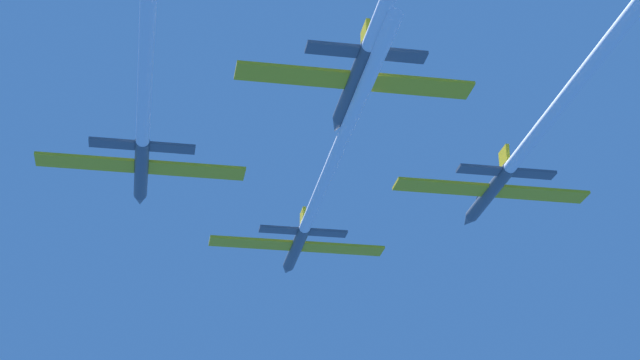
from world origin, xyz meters
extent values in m
cylinder|color=#4C5660|center=(0.92, 0.42, -0.05)|extent=(1.31, 11.93, 1.31)
cone|color=#4C5660|center=(0.92, 7.70, -0.05)|extent=(1.29, 2.62, 1.29)
ellipsoid|color=black|center=(0.92, 3.05, 0.51)|extent=(0.92, 2.39, 0.66)
cube|color=yellow|center=(-4.27, -0.17, -0.05)|extent=(9.07, 2.62, 0.29)
cube|color=yellow|center=(6.11, -0.17, -0.05)|extent=(9.07, 2.62, 0.29)
cube|color=yellow|center=(0.92, -4.35, 1.57)|extent=(0.34, 2.15, 1.91)
cube|color=#4C5660|center=(-1.77, -4.59, -0.05)|extent=(4.08, 1.57, 0.29)
cube|color=#4C5660|center=(3.62, -4.59, -0.05)|extent=(4.08, 1.57, 0.29)
cylinder|color=white|center=(0.92, -26.21, -0.05)|extent=(1.18, 41.33, 1.18)
cylinder|color=#4C5660|center=(-16.50, -16.98, 0.21)|extent=(1.31, 11.93, 1.31)
cone|color=#4C5660|center=(-16.50, -9.70, 0.21)|extent=(1.29, 2.62, 1.29)
ellipsoid|color=black|center=(-16.50, -14.35, 0.77)|extent=(0.92, 2.39, 0.66)
cube|color=yellow|center=(-21.69, -17.58, 0.21)|extent=(9.07, 2.62, 0.29)
cube|color=yellow|center=(-11.31, -17.58, 0.21)|extent=(9.07, 2.62, 0.29)
cube|color=yellow|center=(-16.50, -21.75, 1.82)|extent=(0.34, 2.15, 1.91)
cube|color=#4C5660|center=(-19.20, -21.99, 0.21)|extent=(4.08, 1.57, 0.29)
cube|color=#4C5660|center=(-13.80, -21.99, 0.21)|extent=(4.08, 1.57, 0.29)
cylinder|color=#4C5660|center=(17.54, -17.57, 0.06)|extent=(1.31, 11.93, 1.31)
cone|color=#4C5660|center=(17.54, -10.29, 0.06)|extent=(1.29, 2.62, 1.29)
ellipsoid|color=black|center=(17.54, -14.94, 0.62)|extent=(0.92, 2.39, 0.66)
cube|color=yellow|center=(12.35, -18.17, 0.06)|extent=(9.07, 2.62, 0.29)
cube|color=yellow|center=(22.73, -18.17, 0.06)|extent=(9.07, 2.62, 0.29)
cube|color=yellow|center=(17.54, -22.34, 1.67)|extent=(0.34, 2.15, 1.91)
cube|color=#4C5660|center=(14.84, -22.58, 0.06)|extent=(4.08, 1.57, 0.29)
cube|color=#4C5660|center=(20.23, -22.58, 0.06)|extent=(4.08, 1.57, 0.29)
cylinder|color=white|center=(17.54, -43.49, 0.06)|extent=(1.18, 39.91, 1.18)
cylinder|color=#4C5660|center=(0.25, -35.15, 0.79)|extent=(1.31, 11.93, 1.31)
cone|color=#4C5660|center=(0.25, -27.87, 0.79)|extent=(1.29, 2.62, 1.29)
ellipsoid|color=black|center=(0.25, -32.52, 1.35)|extent=(0.92, 2.39, 0.66)
cube|color=yellow|center=(-4.94, -35.74, 0.79)|extent=(9.07, 2.62, 0.29)
cube|color=yellow|center=(5.44, -35.74, 0.79)|extent=(9.07, 2.62, 0.29)
cube|color=yellow|center=(0.25, -39.92, 2.40)|extent=(0.34, 2.15, 1.91)
cube|color=#4C5660|center=(-2.44, -40.16, 0.79)|extent=(4.08, 1.57, 0.29)
cube|color=#4C5660|center=(2.95, -40.16, 0.79)|extent=(4.08, 1.57, 0.29)
camera|label=1|loc=(-15.15, -108.10, -41.91)|focal=58.98mm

